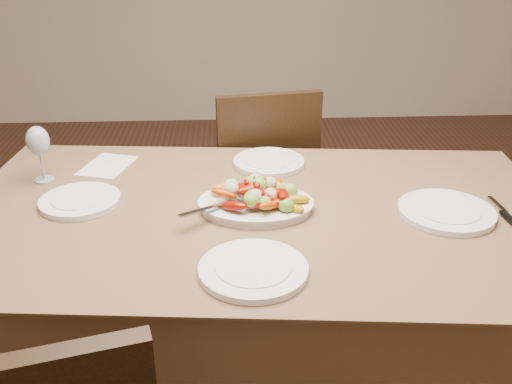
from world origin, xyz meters
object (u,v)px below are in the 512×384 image
object	(u,v)px
plate_right	(446,212)
plate_far	(269,162)
plate_near	(253,270)
dining_table	(256,311)
chair_far	(259,185)
plate_left	(80,201)
serving_platter	(256,206)
wine_glass	(40,152)

from	to	relation	value
plate_right	plate_far	distance (m)	0.65
plate_right	plate_near	distance (m)	0.66
plate_far	plate_near	world-z (taller)	same
dining_table	plate_right	world-z (taller)	plate_right
chair_far	plate_left	distance (m)	0.97
serving_platter	plate_left	bearing A→B (deg)	172.82
plate_right	plate_near	size ratio (longest dim) A/B	1.03
chair_far	plate_left	world-z (taller)	chair_far
dining_table	chair_far	size ratio (longest dim) A/B	1.94
plate_near	wine_glass	xyz separation A→B (m)	(-0.68, 0.59, 0.09)
plate_right	chair_far	bearing A→B (deg)	121.58
plate_left	plate_right	distance (m)	1.12
serving_platter	plate_far	size ratio (longest dim) A/B	1.33
dining_table	plate_near	world-z (taller)	plate_near
dining_table	wine_glass	xyz separation A→B (m)	(-0.71, 0.25, 0.48)
chair_far	serving_platter	world-z (taller)	chair_far
plate_far	plate_near	distance (m)	0.70
dining_table	serving_platter	size ratio (longest dim) A/B	5.44
dining_table	plate_left	bearing A→B (deg)	172.35
chair_far	wine_glass	bearing A→B (deg)	25.35
chair_far	plate_right	size ratio (longest dim) A/B	3.33
chair_far	wine_glass	size ratio (longest dim) A/B	4.64
wine_glass	plate_right	bearing A→B (deg)	-13.67
plate_right	serving_platter	bearing A→B (deg)	173.95
plate_left	plate_far	distance (m)	0.67
dining_table	chair_far	xyz separation A→B (m)	(0.05, 0.79, 0.10)
serving_platter	dining_table	bearing A→B (deg)	-82.24
chair_far	plate_near	world-z (taller)	chair_far
plate_far	wine_glass	bearing A→B (deg)	-172.72
dining_table	plate_far	size ratio (longest dim) A/B	7.21
dining_table	chair_far	bearing A→B (deg)	86.23
plate_near	wine_glass	world-z (taller)	wine_glass
plate_left	plate_far	xyz separation A→B (m)	(0.61, 0.28, 0.00)
wine_glass	plate_left	bearing A→B (deg)	-48.48
plate_left	plate_far	bearing A→B (deg)	24.62
plate_right	wine_glass	bearing A→B (deg)	166.33
chair_far	dining_table	bearing A→B (deg)	76.50
serving_platter	plate_near	bearing A→B (deg)	-93.89
chair_far	serving_platter	distance (m)	0.84
plate_right	plate_far	bearing A→B (deg)	141.04
chair_far	plate_far	xyz separation A→B (m)	(0.01, -0.43, 0.29)
plate_near	chair_far	bearing A→B (deg)	86.15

